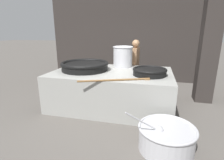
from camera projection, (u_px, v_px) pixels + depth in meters
ground_plane at (112, 105)px, 4.75m from camera, size 60.00×60.00×0.00m
back_wall at (129, 26)px, 6.81m from camera, size 6.39×0.24×4.28m
support_pillar at (213, 23)px, 4.49m from camera, size 0.45×0.45×4.28m
hearth_platform at (112, 88)px, 4.63m from camera, size 3.02×1.93×0.93m
giant_wok_near at (85, 66)px, 4.61m from camera, size 1.25×1.25×0.23m
giant_wok_far at (150, 71)px, 4.08m from camera, size 0.80×0.80×0.17m
stock_pot at (123, 56)px, 5.00m from camera, size 0.58×0.58×0.59m
stirring_paddle at (117, 80)px, 3.64m from camera, size 1.44×0.64×0.04m
cook at (135, 64)px, 5.54m from camera, size 0.41×0.63×1.68m
prep_bowl_vegetables at (166, 137)px, 2.90m from camera, size 1.12×0.95×0.81m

